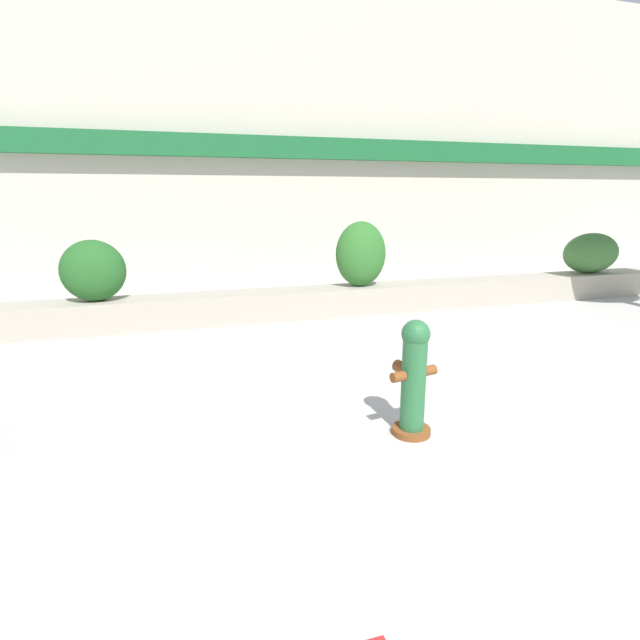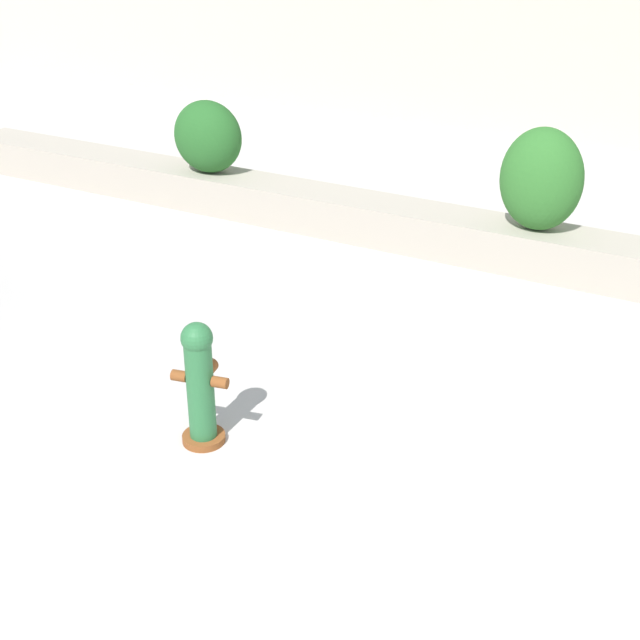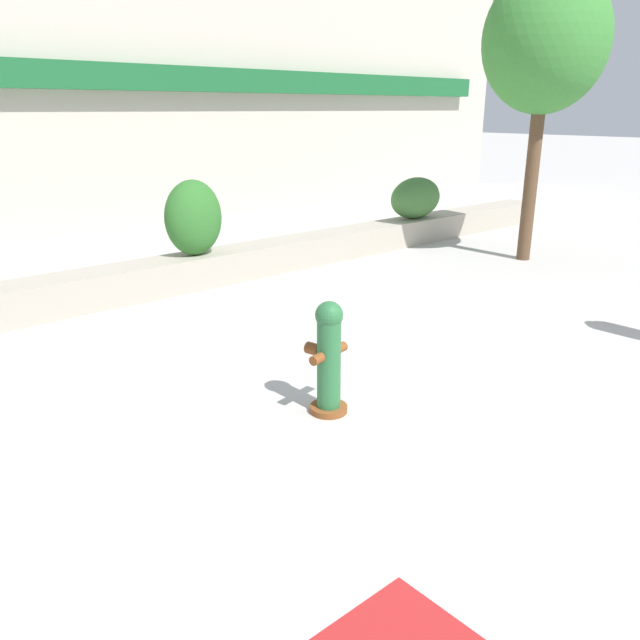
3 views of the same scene
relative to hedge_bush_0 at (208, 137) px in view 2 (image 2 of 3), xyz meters
The scene contains 5 objects.
ground_plane 7.77m from the hedge_bush_0, 51.12° to the right, with size 120.00×120.00×0.00m, color #BCB7B2.
planter_wall_low 4.89m from the hedge_bush_0, ahead, with size 18.00×0.70×0.50m, color #ADA393.
hedge_bush_0 is the anchor object (origin of this frame).
hedge_bush_1 4.49m from the hedge_bush_0, ahead, with size 0.93×0.70×1.17m, color #2D6B28.
fire_hydrant 5.65m from the hedge_bush_0, 56.19° to the right, with size 0.48×0.46×1.08m.
Camera 2 is at (1.99, -3.55, 4.20)m, focal length 50.00 mm.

